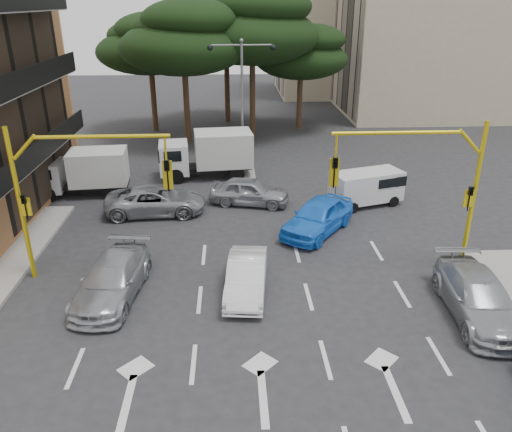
{
  "coord_description": "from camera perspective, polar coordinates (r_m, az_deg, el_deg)",
  "views": [
    {
      "loc": [
        -0.73,
        -15.53,
        10.04
      ],
      "look_at": [
        0.26,
        3.87,
        1.6
      ],
      "focal_mm": 35.0,
      "sensor_mm": 36.0,
      "label": 1
    }
  ],
  "objects": [
    {
      "name": "van_white",
      "position": [
        26.96,
        12.5,
        3.14
      ],
      "size": [
        4.03,
        2.73,
        1.85
      ],
      "primitive_type": null,
      "rotation": [
        0.0,
        0.0,
        -1.26
      ],
      "color": "silver",
      "rests_on": "ground"
    },
    {
      "name": "pine_center",
      "position": [
        39.57,
        -0.34,
        20.95
      ],
      "size": [
        9.98,
        9.98,
        11.16
      ],
      "color": "#382616",
      "rests_on": "ground"
    },
    {
      "name": "car_silver_parked",
      "position": [
        18.83,
        24.09,
        -8.46
      ],
      "size": [
        2.35,
        5.09,
        1.44
      ],
      "primitive_type": "imported",
      "rotation": [
        0.0,
        0.0,
        -0.07
      ],
      "color": "#999CA0",
      "rests_on": "ground"
    },
    {
      "name": "car_silver_cross_a",
      "position": [
        25.76,
        -11.41,
        1.72
      ],
      "size": [
        5.11,
        2.58,
        1.39
      ],
      "primitive_type": "imported",
      "rotation": [
        0.0,
        0.0,
        1.63
      ],
      "color": "#929599",
      "rests_on": "ground"
    },
    {
      "name": "car_silver_cross_b",
      "position": [
        26.44,
        -0.74,
        2.83
      ],
      "size": [
        4.48,
        2.6,
        1.43
      ],
      "primitive_type": "imported",
      "rotation": [
        0.0,
        0.0,
        1.34
      ],
      "color": "#9C9EA4",
      "rests_on": "ground"
    },
    {
      "name": "box_truck_a",
      "position": [
        29.26,
        -19.24,
        4.66
      ],
      "size": [
        5.26,
        2.58,
        2.5
      ],
      "primitive_type": null,
      "rotation": [
        0.0,
        0.0,
        1.66
      ],
      "color": "silver",
      "rests_on": "ground"
    },
    {
      "name": "ground",
      "position": [
        18.51,
        -0.19,
        -9.37
      ],
      "size": [
        120.0,
        120.0,
        0.0
      ],
      "primitive_type": "plane",
      "color": "#28282B",
      "rests_on": "ground"
    },
    {
      "name": "street_lamp_center",
      "position": [
        31.88,
        -1.62,
        15.15
      ],
      "size": [
        4.16,
        0.36,
        7.77
      ],
      "color": "slate",
      "rests_on": "median_strip"
    },
    {
      "name": "car_blue_compact",
      "position": [
        23.35,
        7.09,
        -0.03
      ],
      "size": [
        4.3,
        4.86,
        1.59
      ],
      "primitive_type": "imported",
      "rotation": [
        0.0,
        0.0,
        -0.64
      ],
      "color": "blue",
      "rests_on": "ground"
    },
    {
      "name": "pine_right",
      "position": [
        42.06,
        5.28,
        18.17
      ],
      "size": [
        7.49,
        7.49,
        8.37
      ],
      "color": "#382616",
      "rests_on": "ground"
    },
    {
      "name": "signal_mast_right",
      "position": [
        20.04,
        19.39,
        4.23
      ],
      "size": [
        5.79,
        0.37,
        6.0
      ],
      "color": "gold",
      "rests_on": "ground"
    },
    {
      "name": "apartment_beige_far",
      "position": [
        61.11,
        10.8,
        21.52
      ],
      "size": [
        16.2,
        12.15,
        16.7
      ],
      "color": "#C6BA94",
      "rests_on": "ground"
    },
    {
      "name": "box_truck_b",
      "position": [
        30.65,
        -5.64,
        6.98
      ],
      "size": [
        5.88,
        2.96,
        2.78
      ],
      "primitive_type": null,
      "rotation": [
        0.0,
        0.0,
        1.68
      ],
      "color": "silver",
      "rests_on": "ground"
    },
    {
      "name": "pine_left_far",
      "position": [
        42.07,
        -12.04,
        18.74
      ],
      "size": [
        8.32,
        8.32,
        9.3
      ],
      "color": "#382616",
      "rests_on": "ground"
    },
    {
      "name": "median_strip",
      "position": [
        33.08,
        -1.52,
        5.94
      ],
      "size": [
        1.4,
        6.0,
        0.15
      ],
      "primitive_type": "cube",
      "color": "gray",
      "rests_on": "ground"
    },
    {
      "name": "signal_mast_left",
      "position": [
        19.54,
        -20.9,
        3.54
      ],
      "size": [
        5.79,
        0.37,
        6.0
      ],
      "color": "gold",
      "rests_on": "ground"
    },
    {
      "name": "apartment_beige_near",
      "position": [
        51.84,
        22.17,
        21.14
      ],
      "size": [
        20.2,
        12.15,
        18.7
      ],
      "color": "#C6BA94",
      "rests_on": "ground"
    },
    {
      "name": "pine_left_near",
      "position": [
        37.71,
        -8.27,
        19.55
      ],
      "size": [
        9.15,
        9.15,
        10.23
      ],
      "color": "#382616",
      "rests_on": "ground"
    },
    {
      "name": "car_white_hatch",
      "position": [
        18.55,
        -1.11,
        -6.91
      ],
      "size": [
        1.78,
        4.1,
        1.31
      ],
      "primitive_type": "imported",
      "rotation": [
        0.0,
        0.0,
        -0.1
      ],
      "color": "white",
      "rests_on": "ground"
    },
    {
      "name": "pine_back",
      "position": [
        44.56,
        -3.39,
        20.31
      ],
      "size": [
        9.15,
        9.15,
        10.23
      ],
      "color": "#382616",
      "rests_on": "ground"
    },
    {
      "name": "car_silver_wagon",
      "position": [
        19.01,
        -16.12,
        -6.96
      ],
      "size": [
        2.56,
        5.06,
        1.41
      ],
      "primitive_type": "imported",
      "rotation": [
        0.0,
        0.0,
        -0.12
      ],
      "color": "#9EA1A6",
      "rests_on": "ground"
    }
  ]
}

